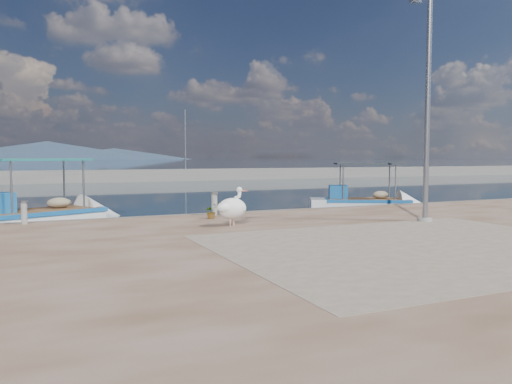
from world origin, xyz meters
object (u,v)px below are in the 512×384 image
object	(u,v)px
boat_right	(365,205)
lamp_post	(427,114)
pelican	(232,208)
bollard_near	(214,203)
boat_left	(39,220)

from	to	relation	value
boat_right	lamp_post	size ratio (longest dim) A/B	0.80
pelican	bollard_near	bearing A→B (deg)	58.68
boat_left	pelican	distance (m)	8.06
lamp_post	pelican	bearing A→B (deg)	166.01
pelican	lamp_post	xyz separation A→B (m)	(5.82, -1.45, 2.77)
boat_left	pelican	bearing A→B (deg)	-75.08
lamp_post	boat_right	bearing A→B (deg)	66.23
boat_left	boat_right	bearing A→B (deg)	-25.29
lamp_post	bollard_near	size ratio (longest dim) A/B	8.82
bollard_near	boat_left	bearing A→B (deg)	146.97
boat_left	pelican	size ratio (longest dim) A/B	5.30
boat_right	bollard_near	bearing A→B (deg)	-131.60
boat_right	lamp_post	world-z (taller)	lamp_post
boat_right	bollard_near	size ratio (longest dim) A/B	7.02
boat_left	boat_right	world-z (taller)	boat_left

